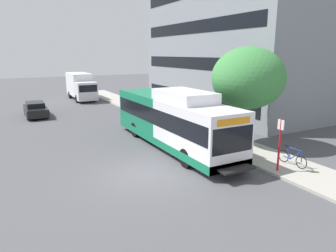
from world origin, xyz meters
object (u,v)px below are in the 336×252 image
bicycle_parked (292,157)px  street_tree_near_stop (248,78)px  box_truck_background (81,86)px  transit_bus (172,120)px  parked_car_far_lane (36,109)px  bus_stop_sign_pole (280,141)px

bicycle_parked → street_tree_near_stop: 5.65m
box_truck_background → transit_bus: bearing=-89.2°
bicycle_parked → street_tree_near_stop: (0.64, 4.24, 3.68)m
bicycle_parked → box_truck_background: bearing=97.6°
street_tree_near_stop → box_truck_background: size_ratio=0.85×
parked_car_far_lane → box_truck_background: (6.19, 8.62, 1.08)m
transit_bus → parked_car_far_lane: bearing=114.6°
transit_bus → box_truck_background: bearing=90.8°
transit_bus → parked_car_far_lane: transit_bus is taller
bicycle_parked → parked_car_far_lane: size_ratio=0.39×
box_truck_background → parked_car_far_lane: bearing=-125.7°
bicycle_parked → box_truck_background: size_ratio=0.25×
transit_bus → bicycle_parked: (3.57, -6.15, -1.14)m
transit_bus → street_tree_near_stop: bearing=-24.5°
street_tree_near_stop → parked_car_far_lane: bearing=123.6°
bus_stop_sign_pole → parked_car_far_lane: (-8.87, 20.56, -0.99)m
bus_stop_sign_pole → bicycle_parked: bearing=8.0°
transit_bus → bus_stop_sign_pole: bearing=-69.6°
bicycle_parked → street_tree_near_stop: bearing=81.4°
parked_car_far_lane → transit_bus: bearing=-65.4°
box_truck_background → street_tree_near_stop: bearing=-79.6°
bicycle_parked → box_truck_background: (-3.89, 29.02, 1.18)m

